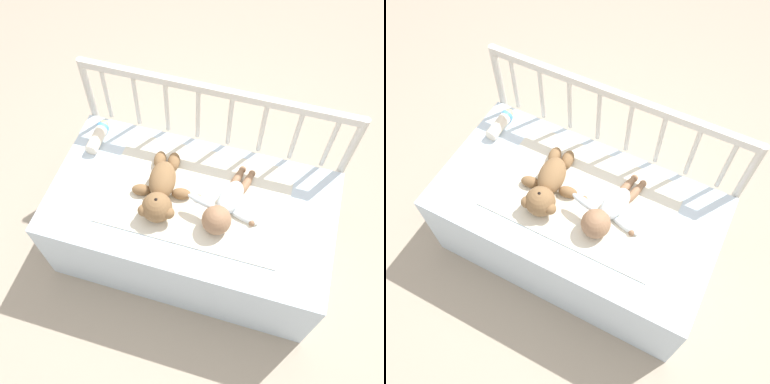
% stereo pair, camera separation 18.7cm
% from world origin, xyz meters
% --- Properties ---
extents(ground_plane, '(12.00, 12.00, 0.00)m').
position_xyz_m(ground_plane, '(0.00, 0.00, 0.00)').
color(ground_plane, tan).
extents(crib_mattress, '(1.29, 0.69, 0.47)m').
position_xyz_m(crib_mattress, '(0.00, 0.00, 0.24)').
color(crib_mattress, silver).
rests_on(crib_mattress, ground_plane).
extents(crib_rail, '(1.29, 0.04, 0.82)m').
position_xyz_m(crib_rail, '(0.00, 0.37, 0.58)').
color(crib_rail, beige).
rests_on(crib_rail, ground_plane).
extents(blanket, '(0.82, 0.51, 0.01)m').
position_xyz_m(blanket, '(0.02, 0.04, 0.48)').
color(blanket, silver).
rests_on(blanket, crib_mattress).
extents(teddy_bear, '(0.27, 0.40, 0.14)m').
position_xyz_m(teddy_bear, '(-0.14, -0.02, 0.53)').
color(teddy_bear, olive).
rests_on(teddy_bear, crib_mattress).
extents(baby, '(0.33, 0.40, 0.13)m').
position_xyz_m(baby, '(0.16, -0.01, 0.53)').
color(baby, white).
rests_on(baby, crib_mattress).
extents(baby_bottle, '(0.06, 0.19, 0.06)m').
position_xyz_m(baby_bottle, '(-0.53, 0.21, 0.50)').
color(baby_bottle, '#F4E5CC').
rests_on(baby_bottle, crib_mattress).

